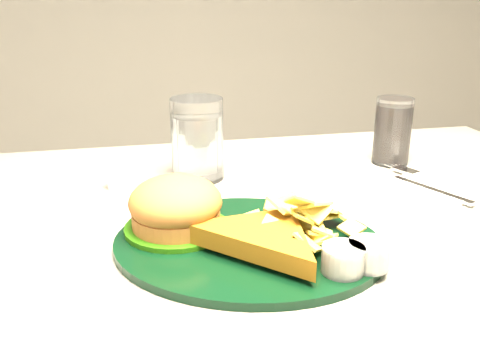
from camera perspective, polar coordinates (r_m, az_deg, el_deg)
The scene contains 5 objects.
dinner_plate at distance 0.66m, azimuth 0.90°, elevation -4.32°, with size 0.34×0.28×0.08m, color black, non-canonical shape.
water_glass at distance 0.90m, azimuth -4.57°, elevation 4.37°, with size 0.09×0.09×0.14m, color white.
cola_glass at distance 1.01m, azimuth 15.96°, elevation 5.04°, with size 0.07×0.07×0.12m, color black.
fork_napkin at distance 0.90m, azimuth 19.43°, elevation -0.75°, with size 0.14×0.19×0.01m, color white, non-canonical shape.
ramekin at distance 0.89m, azimuth -12.64°, elevation 0.04°, with size 0.04×0.04×0.03m, color white.
Camera 1 is at (-0.17, -0.68, 1.06)m, focal length 40.00 mm.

